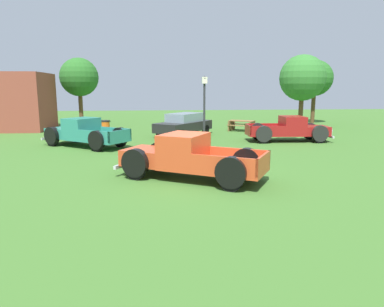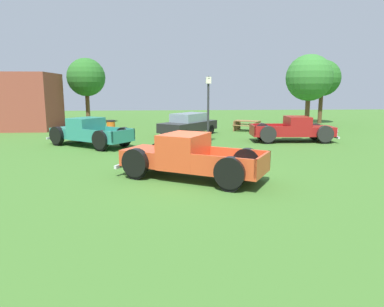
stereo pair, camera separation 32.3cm
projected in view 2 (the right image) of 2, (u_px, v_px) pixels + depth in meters
The scene contains 12 objects.
ground_plane at pixel (198, 178), 12.40m from camera, with size 80.00×80.00×0.00m, color #3D6B28.
pickup_truck_foreground at pixel (182, 157), 12.25m from camera, with size 5.33×4.09×1.56m.
pickup_truck_behind_left at pixel (298, 130), 20.78m from camera, with size 4.96×2.14×1.49m.
pickup_truck_behind_right at pixel (86, 132), 19.32m from camera, with size 5.09×4.38×1.53m.
sedan_distant_a at pixel (189, 124), 23.51m from camera, with size 4.19×4.61×1.48m.
lamp_post_near at pixel (208, 109), 19.73m from camera, with size 0.36×0.36×3.80m.
picnic_table at pixel (247, 124), 26.06m from camera, with size 2.31×2.20×0.78m.
trash_can at pixel (111, 127), 24.52m from camera, with size 0.59×0.59×0.95m.
oak_tree_east at pixel (309, 78), 27.49m from camera, with size 3.60×3.60×5.73m.
oak_tree_west at pixel (322, 78), 31.41m from camera, with size 3.19×3.19×5.63m.
oak_tree_center at pixel (86, 78), 30.90m from camera, with size 3.30×3.30×5.74m.
brick_pavilion at pixel (18, 101), 26.99m from camera, with size 5.51×4.72×4.27m.
Camera 2 is at (-1.09, -11.99, 3.08)m, focal length 33.02 mm.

